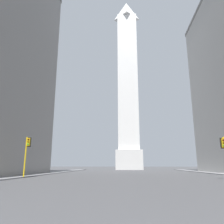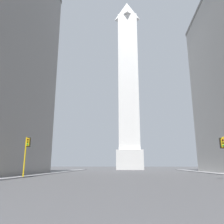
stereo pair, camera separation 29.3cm
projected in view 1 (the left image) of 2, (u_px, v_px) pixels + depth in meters
The scene contains 3 objects.
sidewalk_left at pixel (9, 177), 30.58m from camera, with size 5.00×93.56×0.15m, color slate.
obelisk at pixel (128, 82), 85.77m from camera, with size 9.44×9.44×69.76m.
traffic_light_mid_left at pixel (27, 151), 30.41m from camera, with size 0.77×0.51×5.54m.
Camera 1 is at (-1.38, -2.89, 1.74)m, focal length 35.00 mm.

